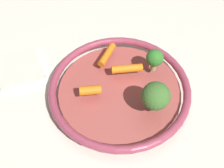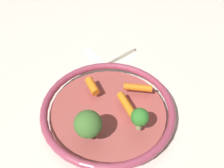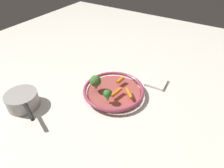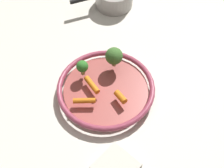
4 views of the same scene
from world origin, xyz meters
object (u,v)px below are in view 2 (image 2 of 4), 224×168
at_px(serving_bowl, 108,111).
at_px(broccoli_floret_large, 88,124).
at_px(broccoli_floret_small, 140,118).
at_px(baby_carrot_near_rim, 127,105).
at_px(baby_carrot_left, 91,87).
at_px(dish_towel, 111,48).
at_px(baby_carrot_right, 137,86).

distance_m(serving_bowl, broccoli_floret_large, 0.11).
distance_m(serving_bowl, broccoli_floret_small, 0.10).
xyz_separation_m(baby_carrot_near_rim, baby_carrot_left, (0.09, 0.03, 0.00)).
distance_m(baby_carrot_near_rim, broccoli_floret_small, 0.06).
bearing_deg(broccoli_floret_large, dish_towel, -42.76).
distance_m(baby_carrot_right, broccoli_floret_large, 0.18).
height_order(serving_bowl, baby_carrot_right, baby_carrot_right).
relative_size(serving_bowl, baby_carrot_near_rim, 4.50).
height_order(baby_carrot_right, baby_carrot_left, baby_carrot_left).
bearing_deg(dish_towel, baby_carrot_near_rim, 152.91).
distance_m(broccoli_floret_small, dish_towel, 0.32).
bearing_deg(broccoli_floret_small, broccoli_floret_large, 66.83).
bearing_deg(broccoli_floret_large, broccoli_floret_small, -113.17).
bearing_deg(baby_carrot_near_rim, broccoli_floret_small, 167.57).
bearing_deg(dish_towel, baby_carrot_right, 162.44).
bearing_deg(baby_carrot_right, dish_towel, -17.56).
height_order(serving_bowl, broccoli_floret_small, broccoli_floret_small).
distance_m(baby_carrot_near_rim, baby_carrot_right, 0.06).
relative_size(baby_carrot_left, broccoli_floret_large, 0.63).
relative_size(baby_carrot_near_rim, dish_towel, 0.67).
xyz_separation_m(baby_carrot_left, broccoli_floret_large, (-0.11, 0.07, 0.03)).
height_order(broccoli_floret_large, dish_towel, broccoli_floret_large).
distance_m(broccoli_floret_small, broccoli_floret_large, 0.11).
bearing_deg(baby_carrot_right, serving_bowl, 92.64).
distance_m(baby_carrot_near_rim, baby_carrot_left, 0.10).
xyz_separation_m(baby_carrot_right, broccoli_floret_small, (-0.09, 0.07, 0.03)).
bearing_deg(dish_towel, broccoli_floret_small, 155.62).
bearing_deg(baby_carrot_near_rim, serving_bowl, 48.28).
xyz_separation_m(broccoli_floret_large, dish_towel, (0.25, -0.23, -0.08)).
bearing_deg(serving_bowl, baby_carrot_near_rim, -131.72).
bearing_deg(baby_carrot_left, broccoli_floret_small, -171.66).
bearing_deg(baby_carrot_right, baby_carrot_left, 55.67).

